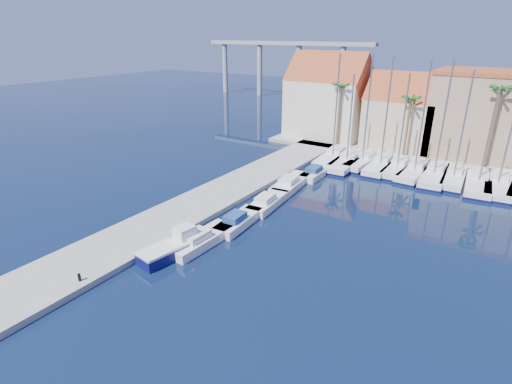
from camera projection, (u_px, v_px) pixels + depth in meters
ground at (166, 310)px, 25.69m from camera, size 260.00×260.00×0.00m
quay_west at (198, 205)px, 40.66m from camera, size 6.00×77.00×0.50m
shore_north at (456, 154)px, 57.65m from camera, size 54.00×16.00×0.50m
bollard at (79, 277)px, 27.74m from camera, size 0.22×0.22×0.55m
fishing_boat at (175, 246)px, 31.95m from camera, size 2.86×6.12×2.06m
motorboat_west_0 at (201, 239)px, 33.40m from camera, size 2.35×6.73×1.40m
motorboat_west_1 at (238, 221)px, 36.69m from camera, size 2.40×6.21×1.40m
motorboat_west_2 at (268, 202)px, 40.78m from camera, size 2.59×6.49×1.40m
motorboat_west_3 at (291, 183)px, 45.90m from camera, size 3.04×7.46×1.40m
motorboat_west_4 at (316, 172)px, 49.39m from camera, size 2.16×6.31×1.40m
sailboat_0 at (334, 156)px, 55.35m from camera, size 3.45×10.34×14.15m
sailboat_1 at (348, 161)px, 53.63m from camera, size 3.25×11.11×11.87m
sailboat_2 at (364, 160)px, 53.60m from camera, size 2.98×9.24×14.14m
sailboat_3 at (382, 165)px, 51.91m from camera, size 2.74×9.45×14.21m
sailboat_4 at (398, 167)px, 51.05m from camera, size 2.46×9.14×12.23m
sailboat_5 at (416, 171)px, 49.67m from camera, size 3.07×9.62×13.76m
sailboat_6 at (435, 174)px, 48.47m from camera, size 3.36×10.14×14.02m
sailboat_7 at (454, 177)px, 47.46m from camera, size 2.80×8.95×12.98m
sailboat_8 at (478, 182)px, 46.03m from camera, size 3.53×10.35×11.25m
sailboat_9 at (498, 184)px, 45.49m from camera, size 3.36×10.57×11.89m
building_0 at (328, 99)px, 64.77m from camera, size 12.30×9.00×13.50m
building_1 at (403, 115)px, 59.09m from camera, size 10.30×8.00×11.00m
building_2 at (489, 115)px, 53.88m from camera, size 14.20×10.20×11.50m
palm_0 at (341, 88)px, 57.90m from camera, size 2.60×2.60×10.15m
palm_1 at (411, 101)px, 53.14m from camera, size 2.60×2.60×9.15m
palm_2 at (500, 92)px, 47.32m from camera, size 2.60×2.60×11.15m
viaduct at (282, 58)px, 105.37m from camera, size 48.00×2.20×14.45m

